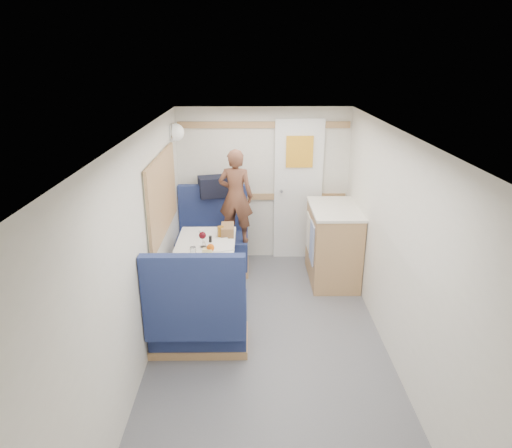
{
  "coord_description": "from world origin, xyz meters",
  "views": [
    {
      "loc": [
        -0.16,
        -3.5,
        2.58
      ],
      "look_at": [
        -0.11,
        0.9,
        0.96
      ],
      "focal_mm": 32.0,
      "sensor_mm": 36.0,
      "label": 1
    }
  ],
  "objects_px": {
    "bench_far": "(213,246)",
    "duffel_bag": "(220,186)",
    "dinette_table": "(206,255)",
    "dome_light": "(175,132)",
    "cheese_block": "(207,250)",
    "orange_fruit": "(210,248)",
    "beer_glass": "(221,231)",
    "bench_near": "(199,320)",
    "pepper_grinder": "(210,240)",
    "salt_grinder": "(200,234)",
    "galley_counter": "(333,243)",
    "person": "(236,196)",
    "tray": "(219,245)",
    "tumbler_left": "(193,252)",
    "bread_loaf": "(228,230)",
    "wine_glass": "(203,236)"
  },
  "relations": [
    {
      "from": "beer_glass",
      "to": "bench_far",
      "type": "bearing_deg",
      "value": 102.22
    },
    {
      "from": "duffel_bag",
      "to": "beer_glass",
      "type": "xyz_separation_m",
      "value": [
        0.06,
        -0.96,
        -0.25
      ]
    },
    {
      "from": "bench_near",
      "to": "galley_counter",
      "type": "distance_m",
      "value": 2.04
    },
    {
      "from": "bench_near",
      "to": "pepper_grinder",
      "type": "bearing_deg",
      "value": 86.08
    },
    {
      "from": "salt_grinder",
      "to": "duffel_bag",
      "type": "bearing_deg",
      "value": 81.24
    },
    {
      "from": "dinette_table",
      "to": "bench_near",
      "type": "relative_size",
      "value": 0.88
    },
    {
      "from": "bench_far",
      "to": "tray",
      "type": "distance_m",
      "value": 1.07
    },
    {
      "from": "bench_far",
      "to": "bread_loaf",
      "type": "xyz_separation_m",
      "value": [
        0.23,
        -0.64,
        0.47
      ]
    },
    {
      "from": "bench_far",
      "to": "duffel_bag",
      "type": "bearing_deg",
      "value": 71.03
    },
    {
      "from": "dome_light",
      "to": "cheese_block",
      "type": "xyz_separation_m",
      "value": [
        0.44,
        -1.15,
        -1.0
      ]
    },
    {
      "from": "bench_near",
      "to": "tumbler_left",
      "type": "relative_size",
      "value": 10.39
    },
    {
      "from": "dinette_table",
      "to": "bench_near",
      "type": "distance_m",
      "value": 0.9
    },
    {
      "from": "galley_counter",
      "to": "orange_fruit",
      "type": "relative_size",
      "value": 11.82
    },
    {
      "from": "person",
      "to": "orange_fruit",
      "type": "bearing_deg",
      "value": 87.13
    },
    {
      "from": "duffel_bag",
      "to": "orange_fruit",
      "type": "height_order",
      "value": "duffel_bag"
    },
    {
      "from": "duffel_bag",
      "to": "cheese_block",
      "type": "distance_m",
      "value": 1.45
    },
    {
      "from": "dome_light",
      "to": "bread_loaf",
      "type": "xyz_separation_m",
      "value": [
        0.61,
        -0.63,
        -0.98
      ]
    },
    {
      "from": "duffel_bag",
      "to": "tumbler_left",
      "type": "height_order",
      "value": "duffel_bag"
    },
    {
      "from": "tumbler_left",
      "to": "salt_grinder",
      "type": "bearing_deg",
      "value": 87.57
    },
    {
      "from": "dinette_table",
      "to": "cheese_block",
      "type": "relative_size",
      "value": 9.57
    },
    {
      "from": "pepper_grinder",
      "to": "tumbler_left",
      "type": "bearing_deg",
      "value": -113.5
    },
    {
      "from": "person",
      "to": "orange_fruit",
      "type": "distance_m",
      "value": 1.03
    },
    {
      "from": "bench_near",
      "to": "dome_light",
      "type": "distance_m",
      "value": 2.28
    },
    {
      "from": "galley_counter",
      "to": "person",
      "type": "xyz_separation_m",
      "value": [
        -1.16,
        0.14,
        0.55
      ]
    },
    {
      "from": "tray",
      "to": "wine_glass",
      "type": "relative_size",
      "value": 2.01
    },
    {
      "from": "orange_fruit",
      "to": "tumbler_left",
      "type": "bearing_deg",
      "value": -151.85
    },
    {
      "from": "pepper_grinder",
      "to": "bread_loaf",
      "type": "height_order",
      "value": "bread_loaf"
    },
    {
      "from": "dinette_table",
      "to": "wine_glass",
      "type": "xyz_separation_m",
      "value": [
        -0.01,
        -0.13,
        0.28
      ]
    },
    {
      "from": "wine_glass",
      "to": "cheese_block",
      "type": "bearing_deg",
      "value": -69.35
    },
    {
      "from": "dinette_table",
      "to": "bench_far",
      "type": "bearing_deg",
      "value": 90.0
    },
    {
      "from": "bench_near",
      "to": "beer_glass",
      "type": "height_order",
      "value": "bench_near"
    },
    {
      "from": "dome_light",
      "to": "dinette_table",
      "type": "bearing_deg",
      "value": -65.35
    },
    {
      "from": "galley_counter",
      "to": "beer_glass",
      "type": "distance_m",
      "value": 1.41
    },
    {
      "from": "bench_near",
      "to": "wine_glass",
      "type": "relative_size",
      "value": 6.25
    },
    {
      "from": "person",
      "to": "tray",
      "type": "xyz_separation_m",
      "value": [
        -0.16,
        -0.8,
        -0.29
      ]
    },
    {
      "from": "galley_counter",
      "to": "bread_loaf",
      "type": "distance_m",
      "value": 1.32
    },
    {
      "from": "orange_fruit",
      "to": "bread_loaf",
      "type": "bearing_deg",
      "value": 73.8
    },
    {
      "from": "person",
      "to": "orange_fruit",
      "type": "xyz_separation_m",
      "value": [
        -0.23,
        -0.98,
        -0.24
      ]
    },
    {
      "from": "tray",
      "to": "orange_fruit",
      "type": "height_order",
      "value": "orange_fruit"
    },
    {
      "from": "pepper_grinder",
      "to": "salt_grinder",
      "type": "bearing_deg",
      "value": 126.49
    },
    {
      "from": "tray",
      "to": "salt_grinder",
      "type": "relative_size",
      "value": 3.68
    },
    {
      "from": "person",
      "to": "cheese_block",
      "type": "relative_size",
      "value": 11.83
    },
    {
      "from": "bench_near",
      "to": "bread_loaf",
      "type": "xyz_separation_m",
      "value": [
        0.23,
        1.08,
        0.47
      ]
    },
    {
      "from": "cheese_block",
      "to": "wine_glass",
      "type": "xyz_separation_m",
      "value": [
        -0.06,
        0.17,
        0.09
      ]
    },
    {
      "from": "dinette_table",
      "to": "tray",
      "type": "distance_m",
      "value": 0.24
    },
    {
      "from": "bench_near",
      "to": "wine_glass",
      "type": "xyz_separation_m",
      "value": [
        -0.01,
        0.73,
        0.54
      ]
    },
    {
      "from": "bench_far",
      "to": "wine_glass",
      "type": "xyz_separation_m",
      "value": [
        -0.01,
        -1.0,
        0.54
      ]
    },
    {
      "from": "dinette_table",
      "to": "person",
      "type": "bearing_deg",
      "value": 66.11
    },
    {
      "from": "galley_counter",
      "to": "wine_glass",
      "type": "xyz_separation_m",
      "value": [
        -1.48,
        -0.68,
        0.38
      ]
    },
    {
      "from": "dome_light",
      "to": "orange_fruit",
      "type": "height_order",
      "value": "dome_light"
    }
  ]
}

